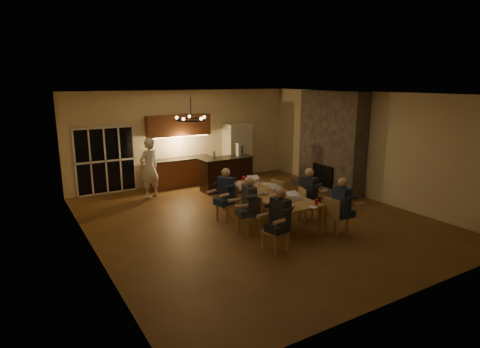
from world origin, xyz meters
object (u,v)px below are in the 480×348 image
chair_right_near (337,216)px  refrigerator (237,151)px  mug_mid (258,185)px  can_silver (285,197)px  person_right_mid (308,195)px  plate_left (284,204)px  laptop_e (239,180)px  redcup_near (317,202)px  can_cola (236,179)px  bar_island (226,174)px  redcup_mid (247,189)px  plate_near (296,196)px  chair_right_far (282,195)px  person_left_mid (249,205)px  standing_person (149,168)px  person_right_near (341,207)px  plate_far (267,184)px  laptop_b (295,195)px  laptop_d (278,188)px  chair_left_mid (249,215)px  person_left_near (280,220)px  laptop_f (255,179)px  laptop_c (261,190)px  dining_table (268,207)px  laptop_a (287,201)px  chair_left_far (227,204)px  mug_front (277,196)px  bar_bottle (214,155)px  chair_left_near (275,231)px  person_left_far (226,195)px  redcup_far (244,178)px  bar_blender (239,150)px  chair_right_mid (309,205)px  mug_back (239,186)px

chair_right_near → refrigerator: bearing=-16.0°
mug_mid → can_silver: can_silver is taller
person_right_mid → plate_left: size_ratio=6.09×
laptop_e → redcup_near: size_ratio=2.67×
mug_mid → can_cola: can_cola is taller
bar_island → redcup_mid: bar_island is taller
plate_near → plate_left: (-0.65, -0.36, 0.00)m
chair_right_far → person_left_mid: 2.00m
standing_person → mug_mid: size_ratio=18.39×
chair_right_near → person_right_near: person_right_near is taller
bar_island → redcup_near: (-0.17, -4.56, 0.27)m
plate_far → laptop_b: bearing=-99.4°
person_left_mid → laptop_d: size_ratio=4.31×
refrigerator → plate_far: 3.93m
chair_left_mid → plate_far: bearing=124.3°
chair_right_near → person_left_near: bearing=85.3°
laptop_e → laptop_f: bearing=156.5°
chair_left_mid → standing_person: standing_person is taller
person_right_mid → laptop_c: 1.24m
laptop_d → laptop_e: size_ratio=1.00×
laptop_c → can_silver: (0.21, -0.70, -0.05)m
chair_right_near → mug_mid: chair_right_near is taller
laptop_d → redcup_mid: bearing=137.0°
dining_table → laptop_a: bearing=-103.8°
chair_left_far → mug_front: size_ratio=8.90×
bar_bottle → person_left_mid: bearing=-105.0°
chair_left_near → can_cola: bearing=152.1°
person_left_far → laptop_d: bearing=50.1°
can_cola → person_left_far: bearing=-132.1°
laptop_e → plate_far: 0.77m
redcup_far → bar_blender: size_ratio=0.29×
chair_right_mid → person_right_mid: bearing=18.0°
standing_person → redcup_far: bearing=111.5°
dining_table → laptop_e: size_ratio=9.36×
laptop_a → laptop_d: 1.20m
person_right_near → bar_blender: 4.94m
plate_near → plate_far: 1.33m
mug_mid → can_cola: (-0.22, 0.83, 0.01)m
chair_right_far → plate_near: size_ratio=3.80×
dining_table → chair_left_near: chair_left_near is taller
chair_right_far → can_cola: chair_right_far is taller
chair_right_near → laptop_a: size_ratio=2.78×
person_right_near → can_silver: 1.32m
chair_left_far → standing_person: size_ratio=0.48×
chair_left_far → can_silver: 1.57m
laptop_e → redcup_mid: (-0.21, -0.71, -0.05)m
laptop_e → person_right_mid: bearing=105.1°
chair_left_mid → mug_back: 1.37m
bar_bottle → chair_left_near: bearing=-102.3°
dining_table → person_right_mid: bearing=-29.1°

